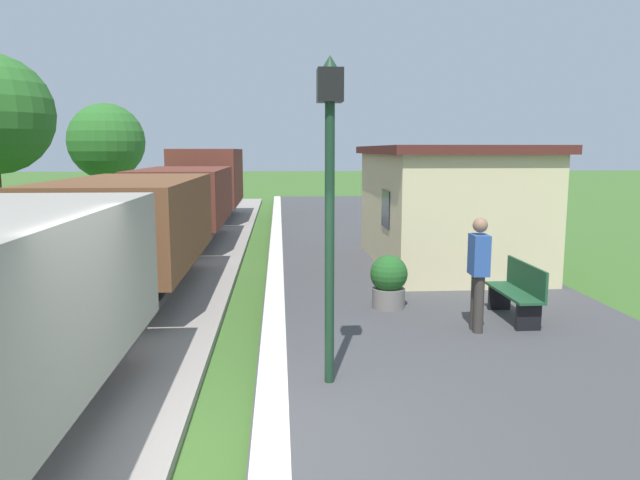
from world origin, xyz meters
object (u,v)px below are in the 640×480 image
(bench_near_hut, at_px, (518,291))
(person_waiting, at_px, (478,270))
(freight_train, at_px, (168,206))
(station_hut, at_px, (445,205))
(tree_field_distant, at_px, (106,142))
(potted_planter, at_px, (389,281))
(lamp_post_near, at_px, (330,162))

(bench_near_hut, height_order, person_waiting, person_waiting)
(freight_train, xyz_separation_m, bench_near_hut, (6.69, -6.74, -0.76))
(freight_train, xyz_separation_m, person_waiting, (5.83, -7.31, -0.30))
(station_hut, height_order, bench_near_hut, station_hut)
(bench_near_hut, distance_m, tree_field_distant, 24.54)
(potted_planter, bearing_deg, lamp_post_near, -111.66)
(tree_field_distant, bearing_deg, station_hut, -53.19)
(freight_train, relative_size, person_waiting, 15.20)
(bench_near_hut, distance_m, potted_planter, 2.11)
(lamp_post_near, bearing_deg, bench_near_hut, 36.74)
(station_hut, xyz_separation_m, bench_near_hut, (-0.11, -4.76, -0.93))
(bench_near_hut, xyz_separation_m, person_waiting, (-0.86, -0.57, 0.46))
(freight_train, bearing_deg, station_hut, -16.24)
(freight_train, bearing_deg, tree_field_distant, 110.78)
(station_hut, height_order, lamp_post_near, lamp_post_near)
(bench_near_hut, bearing_deg, lamp_post_near, -143.26)
(station_hut, distance_m, bench_near_hut, 4.85)
(potted_planter, bearing_deg, bench_near_hut, -23.81)
(person_waiting, xyz_separation_m, lamp_post_near, (-2.36, -1.83, 1.62))
(freight_train, distance_m, station_hut, 7.08)
(lamp_post_near, bearing_deg, tree_field_distant, 110.77)
(station_hut, xyz_separation_m, tree_field_distant, (-12.27, 16.40, 1.70))
(bench_near_hut, relative_size, lamp_post_near, 0.41)
(freight_train, relative_size, tree_field_distant, 5.00)
(station_hut, height_order, potted_planter, station_hut)
(person_waiting, bearing_deg, tree_field_distant, -60.41)
(station_hut, xyz_separation_m, person_waiting, (-0.97, -5.33, -0.47))
(station_hut, bearing_deg, lamp_post_near, -114.97)
(station_hut, relative_size, lamp_post_near, 1.57)
(station_hut, xyz_separation_m, lamp_post_near, (-3.33, -7.16, 1.15))
(lamp_post_near, xyz_separation_m, tree_field_distant, (-8.94, 23.56, 0.55))
(bench_near_hut, xyz_separation_m, lamp_post_near, (-3.22, -2.40, 2.08))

